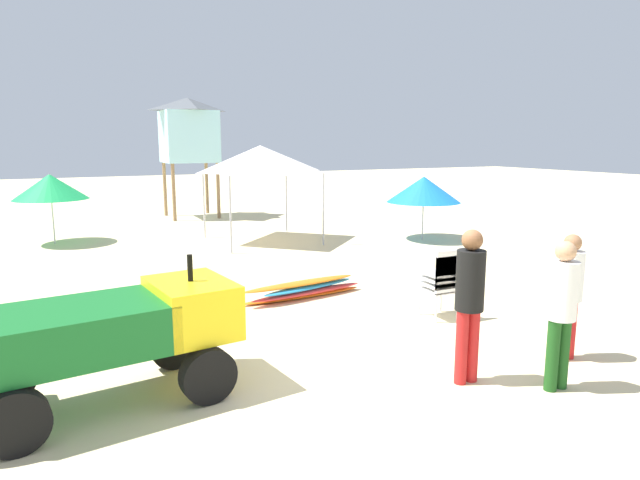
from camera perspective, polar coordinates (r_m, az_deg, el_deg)
The scene contains 11 objects.
ground at distance 6.93m, azimuth 5.33°, elevation -13.14°, with size 80.00×80.00×0.00m, color beige.
utility_cart at distance 6.24m, azimuth -20.04°, elevation -8.71°, with size 2.68×1.57×1.50m.
stacked_plastic_chairs at distance 8.76m, azimuth 12.57°, elevation -3.83°, with size 0.48×0.48×1.11m.
surfboard_pile at distance 9.78m, azimuth -1.59°, elevation -5.11°, with size 2.37×0.65×0.32m.
lifeguard_near_left at distance 6.62m, azimuth 23.57°, elevation -6.21°, with size 0.32×0.32×1.68m.
lifeguard_near_center at distance 6.45m, azimuth 15.12°, elevation -5.53°, with size 0.32×0.32×1.78m.
lifeguard_near_right at distance 7.58m, azimuth 24.22°, elevation -4.60°, with size 0.32×0.32×1.61m.
popup_canopy at distance 15.14m, azimuth -6.13°, elevation 8.29°, with size 2.58×2.58×2.61m.
lifeguard_tower at distance 20.53m, azimuth -13.34°, elevation 10.93°, with size 1.98×1.98×4.22m.
beach_umbrella_left at distance 16.39m, azimuth -25.98°, elevation 4.94°, with size 1.91×1.91×1.87m.
beach_umbrella_mid at distance 15.66m, azimuth 10.61°, elevation 5.14°, with size 2.04×2.04×1.76m.
Camera 1 is at (-3.35, -5.41, 2.74)m, focal length 31.14 mm.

